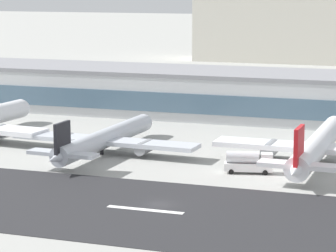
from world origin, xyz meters
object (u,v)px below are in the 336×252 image
(terminal_building, at_px, (265,96))
(airliner_red_tail_gate_2, at_px, (316,147))
(airliner_black_tail_gate_1, at_px, (102,140))
(service_fuel_truck_1, at_px, (249,162))
(distant_hotel_block, at_px, (319,8))

(terminal_building, relative_size, airliner_red_tail_gate_2, 3.68)
(terminal_building, height_order, airliner_black_tail_gate_1, terminal_building)
(terminal_building, bearing_deg, service_fuel_truck_1, -80.81)
(airliner_red_tail_gate_2, xyz_separation_m, service_fuel_truck_1, (-10.33, -10.72, -1.21))
(terminal_building, xyz_separation_m, airliner_black_tail_gate_1, (-21.63, -50.75, -2.93))
(service_fuel_truck_1, bearing_deg, airliner_red_tail_gate_2, 33.23)
(airliner_black_tail_gate_1, bearing_deg, terminal_building, -20.10)
(airliner_red_tail_gate_2, bearing_deg, terminal_building, 24.11)
(terminal_building, relative_size, service_fuel_truck_1, 20.21)
(distant_hotel_block, height_order, airliner_red_tail_gate_2, distant_hotel_block)
(airliner_red_tail_gate_2, relative_size, service_fuel_truck_1, 5.50)
(terminal_building, distance_m, service_fuel_truck_1, 57.64)
(distant_hotel_block, bearing_deg, airliner_red_tail_gate_2, -81.74)
(airliner_black_tail_gate_1, xyz_separation_m, service_fuel_truck_1, (30.81, -6.03, -0.83))
(terminal_building, xyz_separation_m, service_fuel_truck_1, (9.18, -56.78, -3.76))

